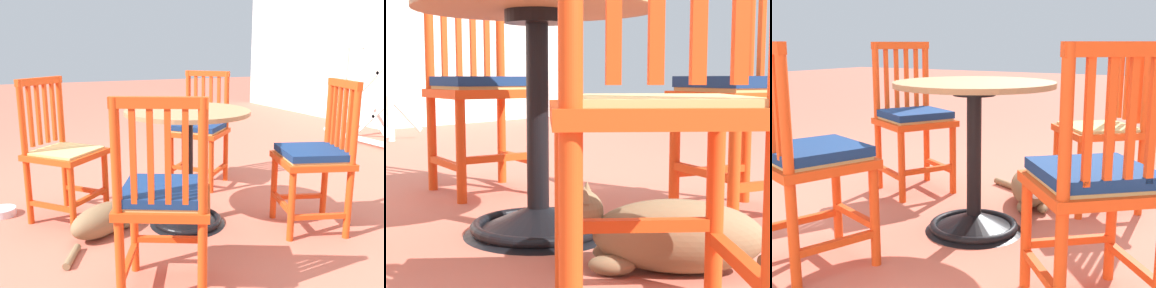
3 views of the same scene
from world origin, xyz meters
The scene contains 6 objects.
ground_plane centered at (0.00, 0.00, 0.00)m, with size 24.00×24.00×0.00m, color #BC604C.
cafe_table centered at (0.10, 0.22, 0.28)m, with size 0.76×0.76×0.73m.
orange_chair_by_planter centered at (-0.32, -0.46, 0.43)m, with size 0.56×0.56×0.91m.
orange_chair_near_fence centered at (0.77, -0.18, 0.45)m, with size 0.54×0.54×0.91m.
orange_chair_at_corner centered at (0.48, 0.90, 0.45)m, with size 0.51×0.51×0.91m.
tabby_cat centered at (0.03, -0.28, 0.10)m, with size 0.55×0.56×0.23m.
Camera 2 is at (-1.26, -1.02, 0.50)m, focal length 54.92 mm.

